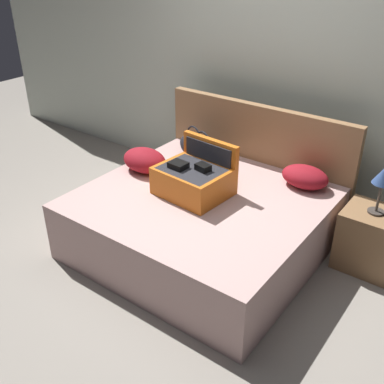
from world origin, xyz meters
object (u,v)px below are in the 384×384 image
at_px(hard_case_large, 194,178).
at_px(pillow_center_head, 145,160).
at_px(bed, 201,223).
at_px(table_lamp, 383,178).
at_px(duffel_bag, 199,148).
at_px(pillow_near_headboard, 305,177).
at_px(nightstand, 369,239).

bearing_deg(hard_case_large, pillow_center_head, 177.59).
height_order(bed, table_lamp, table_lamp).
relative_size(duffel_bag, pillow_near_headboard, 1.48).
relative_size(bed, nightstand, 3.69).
bearing_deg(table_lamp, duffel_bag, -178.75).
distance_m(hard_case_large, pillow_near_headboard, 0.93).
height_order(duffel_bag, nightstand, duffel_bag).
height_order(hard_case_large, duffel_bag, hard_case_large).
xyz_separation_m(duffel_bag, table_lamp, (1.63, 0.04, 0.17)).
bearing_deg(nightstand, bed, -153.44).
bearing_deg(pillow_center_head, nightstand, 15.20).
relative_size(bed, table_lamp, 4.75).
xyz_separation_m(hard_case_large, duffel_bag, (-0.35, 0.55, -0.02)).
xyz_separation_m(pillow_center_head, nightstand, (1.88, 0.51, -0.35)).
bearing_deg(hard_case_large, pillow_near_headboard, 48.64).
distance_m(pillow_near_headboard, pillow_center_head, 1.39).
relative_size(pillow_center_head, table_lamp, 1.10).
bearing_deg(table_lamp, nightstand, 90.00).
bearing_deg(nightstand, hard_case_large, -155.41).
bearing_deg(duffel_bag, bed, -52.32).
bearing_deg(bed, hard_case_large, 171.33).
distance_m(bed, pillow_center_head, 0.77).
distance_m(duffel_bag, table_lamp, 1.64).
distance_m(pillow_near_headboard, table_lamp, 0.65).
bearing_deg(bed, nightstand, 26.56).
distance_m(pillow_near_headboard, nightstand, 0.70).
height_order(duffel_bag, table_lamp, table_lamp).
bearing_deg(hard_case_large, table_lamp, 29.32).
relative_size(hard_case_large, table_lamp, 1.49).
height_order(pillow_center_head, nightstand, pillow_center_head).
bearing_deg(hard_case_large, bed, -3.93).
distance_m(duffel_bag, nightstand, 1.67).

